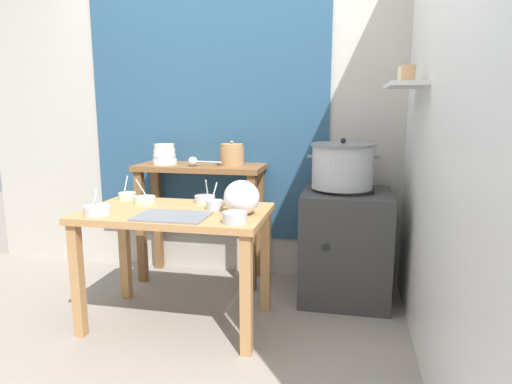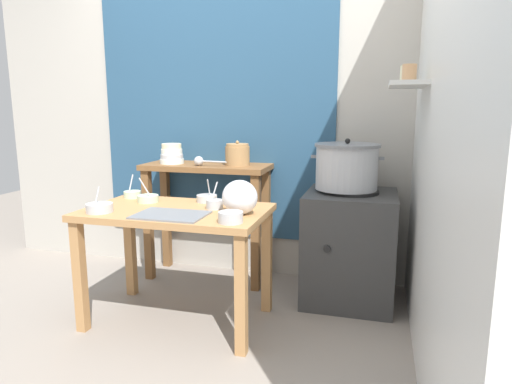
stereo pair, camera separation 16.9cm
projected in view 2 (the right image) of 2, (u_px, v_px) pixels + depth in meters
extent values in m
plane|color=gray|center=(181.00, 327.00, 2.74)|extent=(9.00, 9.00, 0.00)
cube|color=#B2ADA3|center=(247.00, 111.00, 3.51)|extent=(4.40, 0.10, 2.60)
cube|color=navy|center=(215.00, 104.00, 3.51)|extent=(1.90, 0.02, 2.10)
cube|color=white|center=(438.00, 112.00, 2.32)|extent=(0.10, 3.20, 2.60)
cube|color=silver|center=(407.00, 85.00, 2.52)|extent=(0.20, 0.56, 0.02)
cylinder|color=tan|center=(409.00, 73.00, 2.38)|extent=(0.08, 0.08, 0.09)
cylinder|color=beige|center=(408.00, 74.00, 2.50)|extent=(0.09, 0.09, 0.09)
cube|color=#B27F4C|center=(176.00, 212.00, 2.71)|extent=(1.10, 0.66, 0.04)
cube|color=#B27F4C|center=(80.00, 277.00, 2.65)|extent=(0.06, 0.06, 0.68)
cube|color=#B27F4C|center=(241.00, 295.00, 2.38)|extent=(0.06, 0.06, 0.68)
cube|color=#B27F4C|center=(130.00, 248.00, 3.18)|extent=(0.06, 0.06, 0.68)
cube|color=#B27F4C|center=(267.00, 261.00, 2.91)|extent=(0.06, 0.06, 0.68)
cube|color=brown|center=(206.00, 167.00, 3.40)|extent=(0.96, 0.40, 0.04)
cube|color=brown|center=(148.00, 225.00, 3.45)|extent=(0.06, 0.06, 0.86)
cube|color=brown|center=(256.00, 233.00, 3.23)|extent=(0.06, 0.06, 0.86)
cube|color=brown|center=(166.00, 216.00, 3.74)|extent=(0.06, 0.06, 0.86)
cube|color=brown|center=(266.00, 223.00, 3.51)|extent=(0.06, 0.06, 0.86)
cube|color=#383838|center=(349.00, 247.00, 3.08)|extent=(0.60, 0.60, 0.76)
cylinder|color=black|center=(352.00, 191.00, 3.01)|extent=(0.36, 0.36, 0.02)
cylinder|color=black|center=(327.00, 249.00, 2.81)|extent=(0.04, 0.02, 0.04)
cylinder|color=#B7BABF|center=(347.00, 168.00, 3.01)|extent=(0.41, 0.41, 0.29)
cylinder|color=slate|center=(347.00, 145.00, 2.98)|extent=(0.44, 0.44, 0.02)
sphere|color=black|center=(348.00, 141.00, 2.98)|extent=(0.04, 0.04, 0.04)
cube|color=slate|center=(314.00, 156.00, 3.06)|extent=(0.04, 0.02, 0.02)
cube|color=slate|center=(382.00, 158.00, 2.94)|extent=(0.04, 0.02, 0.02)
cylinder|color=#A37A4C|center=(237.00, 156.00, 3.32)|extent=(0.18, 0.18, 0.14)
cylinder|color=#A37A4C|center=(237.00, 145.00, 3.30)|extent=(0.17, 0.17, 0.02)
sphere|color=#A37A4C|center=(237.00, 142.00, 3.30)|extent=(0.02, 0.02, 0.02)
cylinder|color=silver|center=(172.00, 161.00, 3.44)|extent=(0.18, 0.18, 0.04)
cylinder|color=#B7BABF|center=(172.00, 156.00, 3.43)|extent=(0.17, 0.17, 0.03)
cylinder|color=silver|center=(172.00, 152.00, 3.43)|extent=(0.16, 0.16, 0.04)
cylinder|color=beige|center=(171.00, 146.00, 3.42)|extent=(0.15, 0.15, 0.04)
sphere|color=#B7BABF|center=(199.00, 161.00, 3.31)|extent=(0.07, 0.07, 0.07)
cylinder|color=#B7BABF|center=(215.00, 162.00, 3.26)|extent=(0.19, 0.03, 0.01)
cube|color=slate|center=(171.00, 215.00, 2.53)|extent=(0.40, 0.28, 0.01)
ellipsoid|color=white|center=(240.00, 197.00, 2.55)|extent=(0.21, 0.18, 0.20)
cylinder|color=#B7BABF|center=(215.00, 204.00, 2.71)|extent=(0.10, 0.10, 0.05)
cylinder|color=maroon|center=(215.00, 201.00, 2.71)|extent=(0.09, 0.09, 0.01)
cylinder|color=#B7BABF|center=(213.00, 195.00, 2.71)|extent=(0.05, 0.06, 0.16)
cylinder|color=#B7BABF|center=(100.00, 208.00, 2.62)|extent=(0.16, 0.16, 0.05)
cylinder|color=#BFB28C|center=(99.00, 204.00, 2.61)|extent=(0.13, 0.13, 0.01)
cylinder|color=#B7BABF|center=(96.00, 199.00, 2.62)|extent=(0.02, 0.06, 0.15)
cylinder|color=#B7BABF|center=(207.00, 198.00, 2.91)|extent=(0.13, 0.13, 0.05)
cylinder|color=brown|center=(207.00, 196.00, 2.90)|extent=(0.11, 0.11, 0.01)
cylinder|color=#B7BABF|center=(209.00, 190.00, 2.89)|extent=(0.02, 0.08, 0.15)
cylinder|color=#B7D1AD|center=(148.00, 199.00, 2.90)|extent=(0.14, 0.14, 0.05)
cylinder|color=maroon|center=(148.00, 196.00, 2.90)|extent=(0.12, 0.12, 0.01)
cylinder|color=#B7BABF|center=(146.00, 190.00, 2.88)|extent=(0.10, 0.02, 0.16)
cylinder|color=#E5C684|center=(237.00, 200.00, 2.80)|extent=(0.14, 0.14, 0.07)
cylinder|color=beige|center=(237.00, 196.00, 2.79)|extent=(0.12, 0.12, 0.01)
cylinder|color=#B7D1AD|center=(132.00, 194.00, 3.04)|extent=(0.11, 0.11, 0.05)
cylinder|color=brown|center=(132.00, 192.00, 3.04)|extent=(0.10, 0.10, 0.01)
cylinder|color=#B7BABF|center=(130.00, 186.00, 3.04)|extent=(0.03, 0.06, 0.15)
cylinder|color=#B7BABF|center=(231.00, 217.00, 2.38)|extent=(0.13, 0.13, 0.06)
cylinder|color=#337238|center=(231.00, 213.00, 2.37)|extent=(0.11, 0.11, 0.01)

